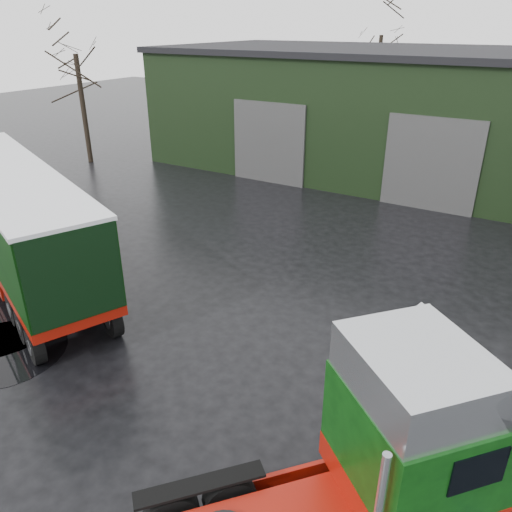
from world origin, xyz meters
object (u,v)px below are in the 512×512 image
at_px(tree_left, 80,87).
at_px(warehouse, 463,116).
at_px(tree_back_a, 379,63).
at_px(hero_tractor, 316,469).
at_px(trailer_left, 17,224).

bearing_deg(tree_left, warehouse, 22.83).
bearing_deg(tree_back_a, tree_left, -121.43).
distance_m(warehouse, hero_tractor, 23.18).
bearing_deg(tree_left, tree_back_a, 58.57).
distance_m(warehouse, tree_left, 20.64).
height_order(warehouse, tree_left, tree_left).
relative_size(hero_tractor, tree_left, 0.67).
distance_m(tree_left, tree_back_a, 21.10).
distance_m(hero_tractor, tree_back_a, 34.76).
height_order(hero_tractor, trailer_left, trailer_left).
xyz_separation_m(trailer_left, tree_back_a, (1.50, 29.26, 2.94)).
xyz_separation_m(hero_tractor, tree_back_a, (-10.50, 33.00, 2.97)).
xyz_separation_m(warehouse, hero_tractor, (2.50, -23.00, -1.37)).
bearing_deg(trailer_left, warehouse, -3.60).
relative_size(warehouse, hero_tractor, 5.65).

